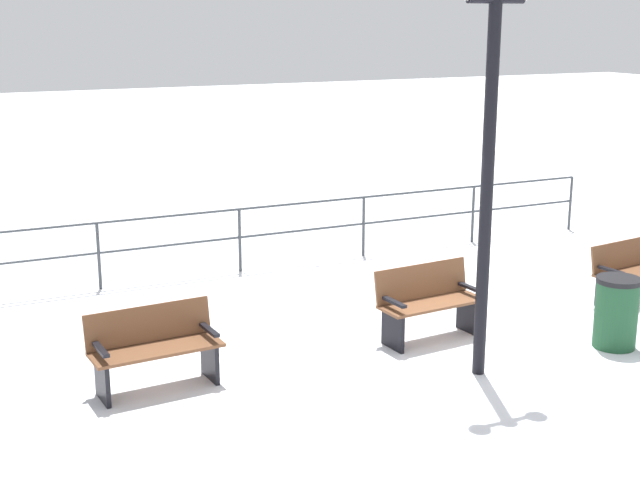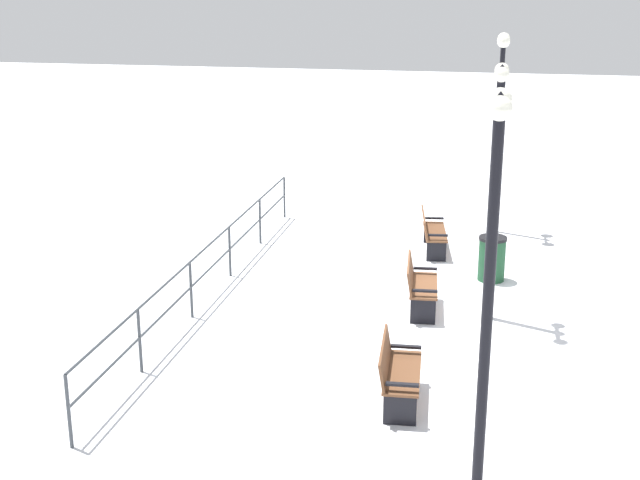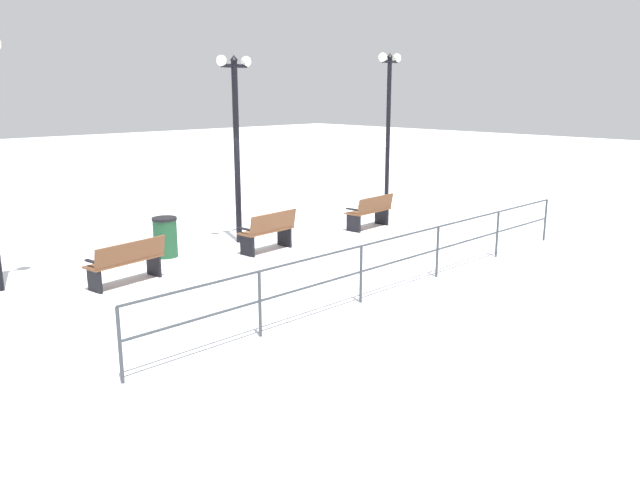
% 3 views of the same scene
% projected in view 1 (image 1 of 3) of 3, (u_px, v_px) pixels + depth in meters
% --- Properties ---
extents(ground_plane, '(80.00, 80.00, 0.00)m').
position_uv_depth(ground_plane, '(426.00, 337.00, 11.14)').
color(ground_plane, white).
rests_on(ground_plane, ground).
extents(bench_nearest, '(0.63, 1.44, 0.88)m').
position_uv_depth(bench_nearest, '(155.00, 347.00, 9.52)').
color(bench_nearest, brown).
rests_on(bench_nearest, ground).
extents(bench_second, '(0.64, 1.41, 0.92)m').
position_uv_depth(bench_second, '(429.00, 302.00, 10.98)').
color(bench_second, brown).
rests_on(bench_second, ground).
extents(bench_third, '(0.70, 1.56, 0.85)m').
position_uv_depth(bench_third, '(636.00, 269.00, 12.48)').
color(bench_third, brown).
rests_on(bench_third, ground).
extents(lamppost_middle, '(0.24, 0.93, 4.34)m').
position_uv_depth(lamppost_middle, '(490.00, 131.00, 9.34)').
color(lamppost_middle, black).
rests_on(lamppost_middle, ground).
extents(waterfront_railing, '(0.05, 11.07, 1.02)m').
position_uv_depth(waterfront_railing, '(304.00, 222.00, 14.28)').
color(waterfront_railing, '#383D42').
rests_on(waterfront_railing, ground).
extents(trash_bin, '(0.54, 0.54, 0.88)m').
position_uv_depth(trash_bin, '(616.00, 312.00, 10.71)').
color(trash_bin, '#1E4C2D').
rests_on(trash_bin, ground).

